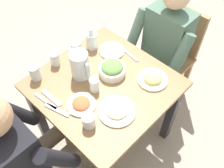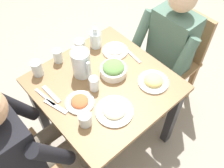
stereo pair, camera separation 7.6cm
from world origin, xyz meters
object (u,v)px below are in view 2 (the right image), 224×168
plate_rice_curry (80,102)px  plate_beans (114,111)px  water_glass_center (85,119)px  water_glass_by_pitcher (37,68)px  water_glass_far_right (80,46)px  water_glass_far_left (58,56)px  plate_yoghurt (115,50)px  chair_far (176,54)px  water_glass_near_right (94,84)px  dining_table (105,95)px  diner_far (163,53)px  plate_fries (153,81)px  diner_near (29,141)px  water_pitcher (81,63)px  salad_bowl (113,69)px  oil_carafe (96,40)px

plate_rice_curry → plate_beans: bearing=31.8°
water_glass_center → water_glass_by_pitcher: bearing=-179.7°
water_glass_center → water_glass_far_right: 0.61m
water_glass_center → water_glass_far_left: size_ratio=0.89×
plate_yoghurt → chair_far: bearing=69.9°
water_glass_center → water_glass_near_right: bearing=129.4°
plate_yoghurt → plate_beans: plate_yoghurt is taller
dining_table → diner_far: bearing=87.7°
dining_table → water_glass_center: 0.36m
diner_far → water_glass_center: (0.13, -0.84, 0.13)m
chair_far → water_glass_by_pitcher: chair_far is taller
plate_fries → dining_table: bearing=-131.1°
diner_near → plate_beans: size_ratio=5.21×
water_glass_center → plate_beans: bearing=72.9°
chair_far → water_pitcher: (-0.18, -0.82, 0.32)m
salad_bowl → water_glass_by_pitcher: 0.49m
diner_far → dining_table: bearing=-92.3°
plate_yoghurt → water_glass_far_left: water_glass_far_left is taller
water_glass_far_left → plate_rice_curry: bearing=-15.5°
plate_rice_curry → plate_beans: 0.22m
chair_far → plate_fries: size_ratio=4.40×
plate_yoghurt → water_glass_far_right: size_ratio=2.13×
dining_table → plate_beans: 0.27m
water_glass_far_left → diner_far: bearing=60.5°
water_glass_near_right → water_glass_center: bearing=-50.6°
plate_yoghurt → water_glass_far_right: bearing=-135.0°
salad_bowl → water_glass_center: 0.41m
salad_bowl → plate_fries: bearing=31.3°
water_glass_far_right → chair_far: bearing=62.2°
chair_far → plate_yoghurt: (-0.19, -0.52, 0.24)m
salad_bowl → water_glass_far_right: salad_bowl is taller
salad_bowl → water_glass_far_left: water_glass_far_left is taller
plate_beans → plate_yoghurt: bearing=137.4°
chair_far → water_glass_center: 1.08m
chair_far → salad_bowl: (-0.04, -0.67, 0.27)m
salad_bowl → water_glass_far_left: (-0.34, -0.21, 0.01)m
salad_bowl → water_glass_near_right: 0.18m
water_pitcher → water_glass_far_left: bearing=-165.2°
plate_yoghurt → plate_fries: 0.38m
water_pitcher → water_glass_by_pitcher: bearing=-130.8°
diner_far → oil_carafe: 0.52m
water_pitcher → water_glass_center: size_ratio=2.23×
water_glass_near_right → plate_fries: bearing=55.8°
plate_beans → plate_fries: size_ratio=1.13×
water_pitcher → plate_yoghurt: 0.31m
dining_table → oil_carafe: oil_carafe is taller
water_glass_far_right → diner_far: bearing=53.3°
water_glass_far_right → oil_carafe: oil_carafe is taller
chair_far → water_glass_far_right: 0.84m
water_glass_far_left → water_glass_center: bearing=-17.8°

